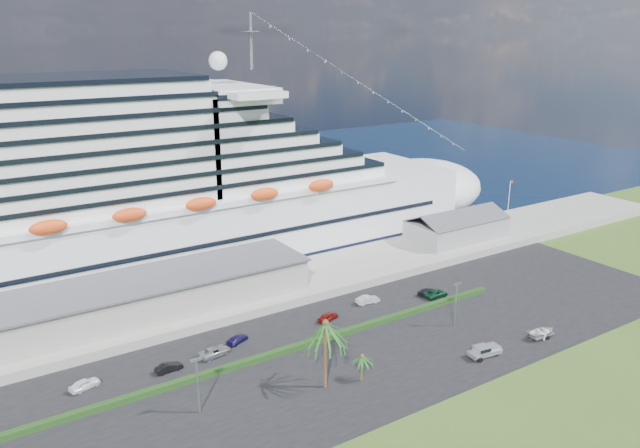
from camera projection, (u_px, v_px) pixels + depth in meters
ground at (396, 380)px, 93.50m from camera, size 420.00×420.00×0.00m
asphalt_lot at (353, 350)px, 102.29m from camera, size 140.00×38.00×0.12m
wharf at (268, 287)px, 125.29m from camera, size 240.00×20.00×1.80m
water at (133, 196)px, 197.69m from camera, size 420.00×160.00×0.02m
cruise_ship at (119, 200)px, 128.66m from camera, size 191.00×38.00×54.00m
terminal_building at (144, 295)px, 111.09m from camera, size 61.00×15.00×6.30m
port_shed at (457, 228)px, 151.26m from camera, size 24.00×12.31×7.37m
flagpole at (509, 202)px, 159.48m from camera, size 1.08×0.16×12.00m
hedge at (295, 347)px, 102.00m from camera, size 88.00×1.10×0.90m
lamp_post_left at (197, 379)px, 83.78m from camera, size 1.60×0.35×8.27m
lamp_post_right at (456, 299)px, 108.71m from camera, size 1.60×0.35×8.27m
palm_tall at (325, 331)px, 88.78m from camera, size 8.82×8.82×11.13m
palm_short at (362, 359)px, 92.08m from camera, size 3.53×3.53×4.56m
parked_car_0 at (85, 384)px, 90.77m from camera, size 4.82×3.03×1.53m
parked_car_1 at (169, 367)px, 95.42m from camera, size 4.30×1.75×1.39m
parked_car_2 at (215, 351)px, 100.07m from camera, size 5.69×3.33×1.49m
parked_car_3 at (237, 339)px, 104.30m from camera, size 4.73×3.40×1.27m
parked_car_4 at (328, 317)px, 112.22m from camera, size 4.84×3.23×1.53m
parked_car_5 at (368, 300)px, 119.28m from camera, size 4.88×2.27×1.55m
parked_car_6 at (436, 294)px, 122.12m from camera, size 5.14×2.37×1.43m
parked_car_7 at (427, 291)px, 123.41m from camera, size 4.67×2.59×1.28m
pickup_truck at (484, 350)px, 99.64m from camera, size 5.90×2.82×2.00m
boat_trailer at (542, 332)px, 105.66m from camera, size 5.96×3.87×1.71m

